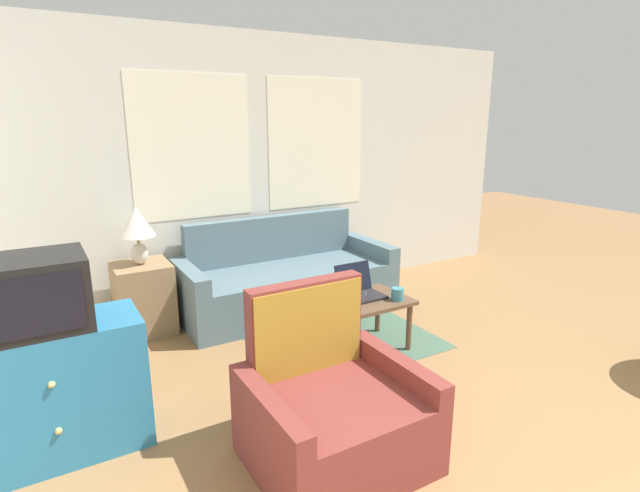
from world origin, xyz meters
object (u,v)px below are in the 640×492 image
couch (285,281)px  table_lamp (137,227)px  armchair (331,412)px  laptop (359,289)px  coffee_table (359,307)px  television (38,293)px  cup_yellow (325,300)px  cup_navy (397,294)px

couch → table_lamp: (-1.31, 0.10, 0.68)m
armchair → laptop: 1.44m
coffee_table → laptop: laptop is taller
armchair → television: 1.66m
laptop → couch: bearing=97.7°
couch → coffee_table: couch is taller
table_lamp → coffee_table: (1.39, -1.23, -0.57)m
coffee_table → laptop: (0.06, 0.08, 0.11)m
table_lamp → coffee_table: bearing=-41.6°
laptop → cup_yellow: laptop is taller
armchair → table_lamp: table_lamp is taller
cup_yellow → table_lamp: bearing=132.5°
coffee_table → cup_navy: (0.27, -0.14, 0.11)m
cup_yellow → coffee_table: bearing=-6.1°
table_lamp → laptop: (1.45, -1.15, -0.46)m
couch → laptop: size_ratio=6.23×
couch → cup_navy: couch is taller
couch → armchair: 2.27m
couch → laptop: (0.14, -1.05, 0.21)m
cup_navy → couch: bearing=105.2°
coffee_table → television: bearing=-174.8°
television → laptop: (2.22, 0.28, -0.47)m
armchair → cup_navy: 1.43m
cup_yellow → cup_navy: bearing=-17.4°
couch → television: bearing=-147.3°
couch → television: television is taller
television → coffee_table: (2.16, 0.20, -0.58)m
cup_navy → cup_yellow: 0.58m
laptop → cup_yellow: bearing=-171.5°
armchair → table_lamp: (-0.52, 2.22, 0.67)m
armchair → coffee_table: 1.32m
armchair → cup_yellow: armchair is taller
coffee_table → laptop: bearing=52.7°
laptop → cup_navy: (0.21, -0.23, -0.01)m
couch → cup_navy: 1.34m
table_lamp → cup_yellow: (1.10, -1.20, -0.46)m
table_lamp → cup_yellow: 1.70m
couch → armchair: bearing=-110.4°
armchair → laptop: (0.93, 1.07, 0.21)m
coffee_table → couch: bearing=93.9°
couch → television: size_ratio=4.33×
armchair → table_lamp: bearing=103.2°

